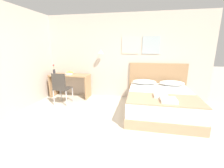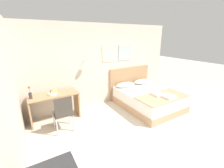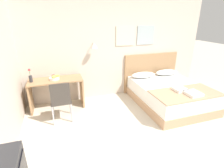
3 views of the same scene
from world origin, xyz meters
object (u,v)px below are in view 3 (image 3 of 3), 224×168
Objects in this scene: pillow_left at (143,75)px; folded_towel_mid_bed at (193,93)px; fruit_bowl at (54,78)px; pillow_right at (167,72)px; folded_towel_near_foot at (180,89)px; throw_blanket at (186,93)px; desk at (56,88)px; headboard at (151,72)px; bed at (169,95)px; desk_chair at (61,99)px; flower_vase at (31,77)px.

pillow_left is 2.12× the size of folded_towel_mid_bed.
fruit_bowl is at bearing -179.28° from pillow_left.
pillow_right is 1.27m from folded_towel_near_foot.
folded_towel_mid_bed is (0.07, -0.14, 0.04)m from throw_blanket.
headboard is at bearing 5.93° from desk.
folded_towel_mid_bed is at bearing -72.40° from pillow_left.
desk_chair reaches higher than bed.
folded_towel_mid_bed is at bearing -26.63° from desk.
flower_vase is (-3.35, -0.31, 0.30)m from headboard.
headboard is 1.84× the size of desk_chair.
folded_towel_mid_bed is at bearing -65.85° from folded_towel_near_foot.
pillow_left reaches higher than throw_blanket.
pillow_left is 0.55× the size of desk.
headboard is 2.92m from desk_chair.
folded_towel_near_foot is 0.87× the size of folded_towel_mid_bed.
flower_vase reaches higher than desk.
headboard is 0.48m from pillow_right.
pillow_right is at bearing 0.68° from flower_vase.
pillow_right is 1.51m from folded_towel_mid_bed.
bed is 2.79× the size of pillow_left.
fruit_bowl reaches higher than pillow_left.
headboard is at bearing 5.98° from fruit_bowl.
pillow_right is at bearing 73.48° from throw_blanket.
desk_chair is 3.54× the size of fruit_bowl.
flower_vase reaches higher than desk_chair.
flower_vase is (-0.54, -0.02, 0.34)m from desk.
headboard reaches higher than folded_towel_mid_bed.
pillow_left reaches higher than folded_towel_mid_bed.
headboard is 2.43× the size of pillow_right.
flower_vase is (-3.35, 1.29, 0.32)m from throw_blanket.
bed is 2.75m from desk_chair.
folded_towel_near_foot is (-0.05, -1.46, 0.02)m from headboard.
folded_towel_near_foot is at bearing -110.58° from pillow_right.
flower_vase is at bearing -178.09° from desk.
pillow_right is at bearing 13.27° from desk_chair.
flower_vase reaches higher than fruit_bowl.
pillow_right is 1.39m from throw_blanket.
fruit_bowl is at bearing 1.53° from flower_vase.
throw_blanket is at bearing -90.00° from bed.
flower_vase is at bearing -174.71° from headboard.
folded_towel_near_foot is at bearing -22.73° from fruit_bowl.
folded_towel_near_foot is (-0.05, -0.44, 0.33)m from bed.
folded_towel_mid_bed is 1.26× the size of fruit_bowl.
throw_blanket is (-0.00, -1.60, -0.02)m from headboard.
flower_vase is (-0.52, -0.01, 0.07)m from fruit_bowl.
fruit_bowl is (-2.43, -0.03, 0.19)m from pillow_left.
headboard is 1.60m from throw_blanket.
flower_vase reaches higher than throw_blanket.
folded_towel_near_foot is at bearing 114.15° from folded_towel_mid_bed.
pillow_left is at bearing 105.99° from folded_towel_near_foot.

